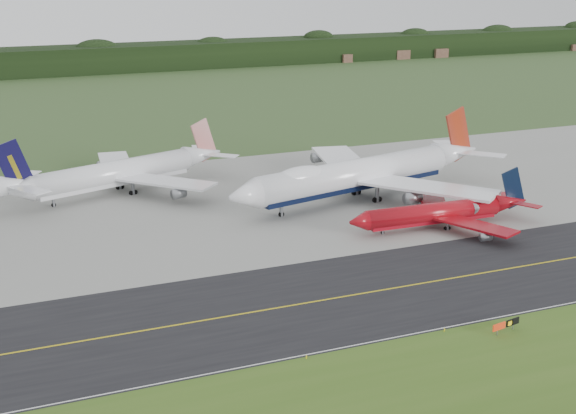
# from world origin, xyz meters

# --- Properties ---
(ground) EXTENTS (600.00, 600.00, 0.00)m
(ground) POSITION_xyz_m (0.00, 0.00, 0.00)
(ground) COLOR #365326
(ground) RESTS_ON ground
(grass_verge) EXTENTS (400.00, 30.00, 0.01)m
(grass_verge) POSITION_xyz_m (0.00, -35.00, 0.01)
(grass_verge) COLOR #3A5D1B
(grass_verge) RESTS_ON ground
(taxiway) EXTENTS (400.00, 32.00, 0.02)m
(taxiway) POSITION_xyz_m (0.00, -4.00, 0.01)
(taxiway) COLOR black
(taxiway) RESTS_ON ground
(apron) EXTENTS (400.00, 78.00, 0.01)m
(apron) POSITION_xyz_m (0.00, 51.00, 0.01)
(apron) COLOR gray
(apron) RESTS_ON ground
(taxiway_centreline) EXTENTS (400.00, 0.40, 0.00)m
(taxiway_centreline) POSITION_xyz_m (0.00, -4.00, 0.03)
(taxiway_centreline) COLOR gold
(taxiway_centreline) RESTS_ON taxiway
(taxiway_edge_line) EXTENTS (400.00, 0.25, 0.00)m
(taxiway_edge_line) POSITION_xyz_m (0.00, -19.50, 0.03)
(taxiway_edge_line) COLOR silver
(taxiway_edge_line) RESTS_ON taxiway
(horizon_treeline) EXTENTS (700.00, 25.00, 12.00)m
(horizon_treeline) POSITION_xyz_m (0.00, 273.76, 5.47)
(horizon_treeline) COLOR black
(horizon_treeline) RESTS_ON ground
(jet_ba_747) EXTENTS (69.24, 56.37, 17.57)m
(jet_ba_747) POSITION_xyz_m (15.21, 42.42, 5.98)
(jet_ba_747) COLOR white
(jet_ba_747) RESTS_ON ground
(jet_red_737) EXTENTS (39.61, 32.36, 10.71)m
(jet_red_737) POSITION_xyz_m (21.28, 19.70, 2.96)
(jet_red_737) COLOR maroon
(jet_red_737) RESTS_ON ground
(jet_star_tail) EXTENTS (52.37, 42.59, 14.18)m
(jet_star_tail) POSITION_xyz_m (-31.74, 68.02, 4.73)
(jet_star_tail) COLOR white
(jet_star_tail) RESTS_ON ground
(taxiway_sign) EXTENTS (5.16, 1.20, 1.74)m
(taxiway_sign) POSITION_xyz_m (3.98, -23.98, 1.23)
(taxiway_sign) COLOR slate
(taxiway_sign) RESTS_ON ground
(edge_marker_left) EXTENTS (0.16, 0.16, 0.50)m
(edge_marker_left) POSITION_xyz_m (-25.38, -20.50, 0.25)
(edge_marker_left) COLOR yellow
(edge_marker_left) RESTS_ON ground
(edge_marker_center) EXTENTS (0.16, 0.16, 0.50)m
(edge_marker_center) POSITION_xyz_m (-3.93, -20.50, 0.25)
(edge_marker_center) COLOR yellow
(edge_marker_center) RESTS_ON ground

